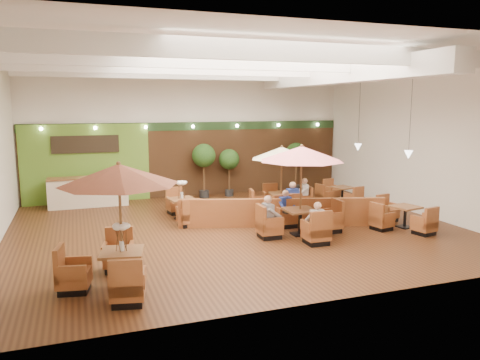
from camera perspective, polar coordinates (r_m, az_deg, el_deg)
name	(u,v)px	position (r m, az deg, el deg)	size (l,w,h in m)	color
room	(232,115)	(15.94, -1.04, 7.96)	(14.04, 14.00, 5.52)	#381E0F
service_counter	(88,192)	(19.30, -18.00, -1.38)	(3.00, 0.75, 1.18)	beige
booth_divider	(282,213)	(15.41, 5.16, -3.98)	(6.79, 0.18, 0.94)	brown
table_0	(116,198)	(10.37, -14.83, -2.19)	(2.69, 2.82, 2.78)	brown
table_1	(301,174)	(14.23, 7.46, 0.71)	(2.73, 2.73, 2.79)	brown
table_2	(282,167)	(17.26, 5.09, 1.63)	(2.52, 2.52, 2.50)	brown
table_3	(182,206)	(16.40, -7.09, -3.13)	(0.96, 2.60, 1.53)	brown
table_4	(398,218)	(16.03, 18.73, -4.41)	(1.72, 2.49, 0.90)	brown
table_5	(337,196)	(19.42, 11.75, -1.87)	(1.61, 2.33, 0.84)	brown
topiary_0	(204,158)	(20.00, -4.44, 2.73)	(1.00, 1.00, 2.33)	black
topiary_1	(229,161)	(20.35, -1.33, 2.31)	(0.89, 0.89, 2.07)	black
topiary_2	(296,155)	(21.55, 6.87, 3.01)	(0.97, 0.97, 2.26)	black
diner_0	(317,218)	(13.56, 9.32, -4.65)	(0.40, 0.33, 0.78)	silver
diner_1	(286,205)	(15.34, 5.64, -3.01)	(0.39, 0.32, 0.75)	#223A96
diner_2	(269,213)	(14.01, 3.62, -4.00)	(0.34, 0.42, 0.84)	gray
diner_3	(292,196)	(16.60, 6.34, -1.97)	(0.42, 0.33, 0.84)	#223A96
diner_4	(303,191)	(17.81, 7.71, -1.32)	(0.36, 0.42, 0.78)	silver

